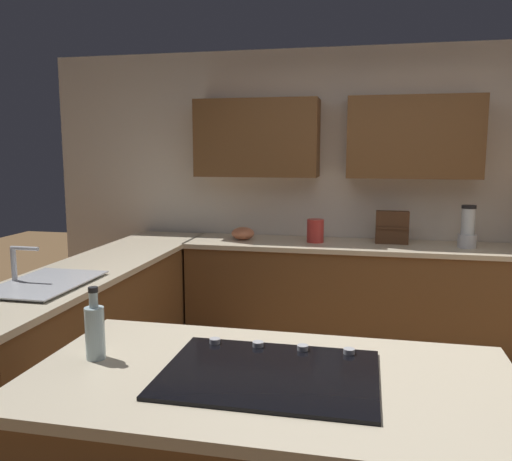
# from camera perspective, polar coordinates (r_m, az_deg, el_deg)

# --- Properties ---
(ground_plane) EXTENTS (14.00, 14.00, 0.00)m
(ground_plane) POSITION_cam_1_polar(r_m,az_deg,el_deg) (3.28, 10.44, -22.53)
(ground_plane) COLOR brown
(wall_back) EXTENTS (6.00, 0.44, 2.60)m
(wall_back) POSITION_cam_1_polar(r_m,az_deg,el_deg) (4.87, 10.79, 5.32)
(wall_back) COLOR silver
(wall_back) RESTS_ON ground
(lower_cabinets_back) EXTENTS (2.80, 0.60, 0.86)m
(lower_cabinets_back) POSITION_cam_1_polar(r_m,az_deg,el_deg) (4.71, 9.97, -7.05)
(lower_cabinets_back) COLOR brown
(lower_cabinets_back) RESTS_ON ground
(countertop_back) EXTENTS (2.84, 0.64, 0.04)m
(countertop_back) POSITION_cam_1_polar(r_m,az_deg,el_deg) (4.61, 10.11, -1.65)
(countertop_back) COLOR beige
(countertop_back) RESTS_ON lower_cabinets_back
(lower_cabinets_side) EXTENTS (0.60, 2.90, 0.86)m
(lower_cabinets_side) POSITION_cam_1_polar(r_m,az_deg,el_deg) (4.04, -16.27, -9.91)
(lower_cabinets_side) COLOR brown
(lower_cabinets_side) RESTS_ON ground
(countertop_side) EXTENTS (0.64, 2.94, 0.04)m
(countertop_side) POSITION_cam_1_polar(r_m,az_deg,el_deg) (3.93, -16.55, -3.66)
(countertop_side) COLOR beige
(countertop_side) RESTS_ON lower_cabinets_side
(island_top) EXTENTS (1.74, 0.92, 0.04)m
(island_top) POSITION_cam_1_polar(r_m,az_deg,el_deg) (1.95, 1.48, -15.94)
(island_top) COLOR beige
(island_top) RESTS_ON island_base
(sink_unit) EXTENTS (0.46, 0.70, 0.23)m
(sink_unit) POSITION_cam_1_polar(r_m,az_deg,el_deg) (3.38, -22.00, -5.24)
(sink_unit) COLOR #515456
(sink_unit) RESTS_ON countertop_side
(cooktop) EXTENTS (0.76, 0.56, 0.03)m
(cooktop) POSITION_cam_1_polar(r_m,az_deg,el_deg) (1.95, 1.51, -15.13)
(cooktop) COLOR black
(cooktop) RESTS_ON island_top
(blender) EXTENTS (0.15, 0.15, 0.35)m
(blender) POSITION_cam_1_polar(r_m,az_deg,el_deg) (4.66, 21.91, 0.11)
(blender) COLOR silver
(blender) RESTS_ON countertop_back
(mixing_bowl) EXTENTS (0.21, 0.21, 0.11)m
(mixing_bowl) POSITION_cam_1_polar(r_m,az_deg,el_deg) (4.73, -1.43, -0.31)
(mixing_bowl) COLOR #CC724C
(mixing_bowl) RESTS_ON countertop_back
(spice_rack) EXTENTS (0.28, 0.11, 0.28)m
(spice_rack) POSITION_cam_1_polar(r_m,az_deg,el_deg) (4.67, 14.50, 0.33)
(spice_rack) COLOR #472B19
(spice_rack) RESTS_ON countertop_back
(kettle) EXTENTS (0.15, 0.15, 0.20)m
(kettle) POSITION_cam_1_polar(r_m,az_deg,el_deg) (4.62, 6.44, -0.03)
(kettle) COLOR red
(kettle) RESTS_ON countertop_back
(oil_bottle) EXTENTS (0.07, 0.07, 0.28)m
(oil_bottle) POSITION_cam_1_polar(r_m,az_deg,el_deg) (2.14, -17.02, -10.29)
(oil_bottle) COLOR silver
(oil_bottle) RESTS_ON island_top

